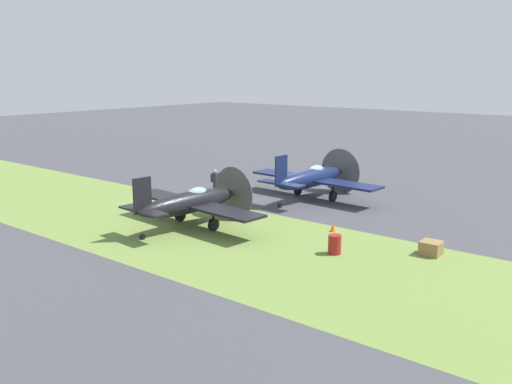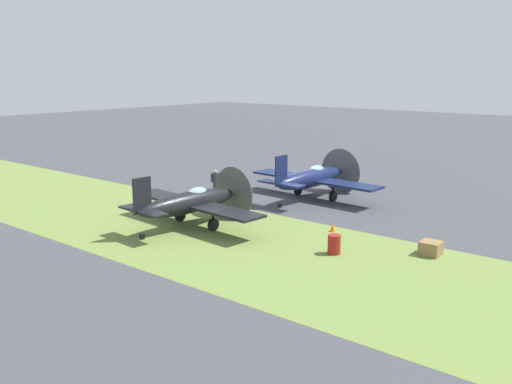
{
  "view_description": "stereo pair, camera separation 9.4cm",
  "coord_description": "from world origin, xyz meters",
  "px_view_note": "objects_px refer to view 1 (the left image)",
  "views": [
    {
      "loc": [
        21.31,
        -30.37,
        8.29
      ],
      "look_at": [
        0.8,
        -5.13,
        1.22
      ],
      "focal_mm": 39.59,
      "sensor_mm": 36.0,
      "label": 1
    },
    {
      "loc": [
        21.39,
        -30.31,
        8.29
      ],
      "look_at": [
        0.8,
        -5.13,
        1.22
      ],
      "focal_mm": 39.59,
      "sensor_mm": 36.0,
      "label": 2
    }
  ],
  "objects_px": {
    "airplane_wingman": "(191,202)",
    "supply_crate": "(431,248)",
    "runway_marker_cone": "(333,227)",
    "airplane_lead": "(312,178)",
    "ground_crew_chief": "(215,182)",
    "fuel_drum": "(335,244)"
  },
  "relations": [
    {
      "from": "airplane_wingman",
      "to": "supply_crate",
      "type": "height_order",
      "value": "airplane_wingman"
    },
    {
      "from": "airplane_wingman",
      "to": "airplane_lead",
      "type": "bearing_deg",
      "value": 86.89
    },
    {
      "from": "ground_crew_chief",
      "to": "fuel_drum",
      "type": "distance_m",
      "value": 14.04
    },
    {
      "from": "ground_crew_chief",
      "to": "runway_marker_cone",
      "type": "xyz_separation_m",
      "value": [
        10.86,
        -2.56,
        -0.69
      ]
    },
    {
      "from": "airplane_wingman",
      "to": "supply_crate",
      "type": "distance_m",
      "value": 12.42
    },
    {
      "from": "airplane_wingman",
      "to": "runway_marker_cone",
      "type": "xyz_separation_m",
      "value": [
        6.37,
        4.07,
        -1.15
      ]
    },
    {
      "from": "airplane_lead",
      "to": "ground_crew_chief",
      "type": "distance_m",
      "value": 6.56
    },
    {
      "from": "fuel_drum",
      "to": "runway_marker_cone",
      "type": "distance_m",
      "value": 3.7
    },
    {
      "from": "airplane_lead",
      "to": "ground_crew_chief",
      "type": "relative_size",
      "value": 5.48
    },
    {
      "from": "airplane_wingman",
      "to": "supply_crate",
      "type": "bearing_deg",
      "value": 21.38
    },
    {
      "from": "runway_marker_cone",
      "to": "airplane_wingman",
      "type": "bearing_deg",
      "value": -147.43
    },
    {
      "from": "supply_crate",
      "to": "runway_marker_cone",
      "type": "relative_size",
      "value": 2.05
    },
    {
      "from": "fuel_drum",
      "to": "runway_marker_cone",
      "type": "relative_size",
      "value": 2.05
    },
    {
      "from": "airplane_wingman",
      "to": "ground_crew_chief",
      "type": "relative_size",
      "value": 5.34
    },
    {
      "from": "airplane_wingman",
      "to": "ground_crew_chief",
      "type": "bearing_deg",
      "value": 128.54
    },
    {
      "from": "fuel_drum",
      "to": "runway_marker_cone",
      "type": "height_order",
      "value": "fuel_drum"
    },
    {
      "from": "supply_crate",
      "to": "runway_marker_cone",
      "type": "distance_m",
      "value": 5.49
    },
    {
      "from": "airplane_lead",
      "to": "ground_crew_chief",
      "type": "bearing_deg",
      "value": -148.96
    },
    {
      "from": "fuel_drum",
      "to": "runway_marker_cone",
      "type": "xyz_separation_m",
      "value": [
        -1.97,
        3.12,
        -0.23
      ]
    },
    {
      "from": "fuel_drum",
      "to": "supply_crate",
      "type": "bearing_deg",
      "value": 37.19
    },
    {
      "from": "airplane_lead",
      "to": "runway_marker_cone",
      "type": "relative_size",
      "value": 21.55
    },
    {
      "from": "airplane_wingman",
      "to": "supply_crate",
      "type": "relative_size",
      "value": 10.26
    }
  ]
}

